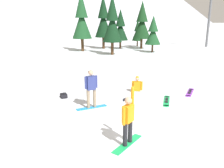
# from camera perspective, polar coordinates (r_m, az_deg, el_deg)

# --- Properties ---
(ground_plane) EXTENTS (800.00, 800.00, 0.00)m
(ground_plane) POSITION_cam_1_polar(r_m,az_deg,el_deg) (9.07, 10.25, -11.12)
(ground_plane) COLOR silver
(snowboarder_foreground) EXTENTS (1.41, 1.12, 1.94)m
(snowboarder_foreground) POSITION_cam_1_polar(r_m,az_deg,el_deg) (7.63, 3.95, -8.64)
(snowboarder_foreground) COLOR #19B259
(snowboarder_foreground) RESTS_ON ground_plane
(snowboarder_midground) EXTENTS (1.52, 0.44, 1.83)m
(snowboarder_midground) POSITION_cam_1_polar(r_m,az_deg,el_deg) (10.80, -5.15, -1.00)
(snowboarder_midground) COLOR #1E8CD8
(snowboarder_midground) RESTS_ON ground_plane
(snowboarder_background) EXTENTS (1.24, 1.72, 0.97)m
(snowboarder_background) POSITION_cam_1_polar(r_m,az_deg,el_deg) (13.55, 6.27, -0.48)
(snowboarder_background) COLOR #B7B7BC
(snowboarder_background) RESTS_ON ground_plane
(loose_snowboard_near_left) EXTENTS (1.25, 1.65, 0.09)m
(loose_snowboard_near_left) POSITION_cam_1_polar(r_m,az_deg,el_deg) (12.26, 13.31, -4.05)
(loose_snowboard_near_left) COLOR #19B259
(loose_snowboard_near_left) RESTS_ON ground_plane
(loose_snowboard_near_right) EXTENTS (1.48, 1.51, 0.09)m
(loose_snowboard_near_right) POSITION_cam_1_polar(r_m,az_deg,el_deg) (14.08, 18.64, -1.94)
(loose_snowboard_near_right) COLOR #993FD8
(loose_snowboard_near_right) RESTS_ON ground_plane
(backpack_black) EXTENTS (0.36, 0.54, 0.29)m
(backpack_black) POSITION_cam_1_polar(r_m,az_deg,el_deg) (12.73, -11.82, -2.75)
(backpack_black) COLOR black
(backpack_black) RESTS_ON ground_plane
(pine_tree_tall) EXTENTS (2.61, 2.61, 7.74)m
(pine_tree_tall) POSITION_cam_1_polar(r_m,az_deg,el_deg) (32.02, -7.49, 15.54)
(pine_tree_tall) COLOR #472D19
(pine_tree_tall) RESTS_ON ground_plane
(pine_tree_slender) EXTENTS (2.63, 2.63, 6.80)m
(pine_tree_slender) POSITION_cam_1_polar(r_m,az_deg,el_deg) (34.94, 7.41, 14.69)
(pine_tree_slender) COLOR #472D19
(pine_tree_slender) RESTS_ON ground_plane
(pine_tree_twin) EXTENTS (1.74, 1.74, 4.24)m
(pine_tree_twin) POSITION_cam_1_polar(r_m,az_deg,el_deg) (38.01, 6.33, 12.65)
(pine_tree_twin) COLOR #472D19
(pine_tree_twin) RESTS_ON ground_plane
(pine_tree_short) EXTENTS (2.51, 2.51, 7.64)m
(pine_tree_short) POSITION_cam_1_polar(r_m,az_deg,el_deg) (34.80, -2.15, 15.54)
(pine_tree_short) COLOR #472D19
(pine_tree_short) RESTS_ON ground_plane
(pine_tree_broad) EXTENTS (2.32, 2.32, 7.04)m
(pine_tree_broad) POSITION_cam_1_polar(r_m,az_deg,el_deg) (28.29, 0.08, 14.94)
(pine_tree_broad) COLOR #472D19
(pine_tree_broad) RESTS_ON ground_plane
(pine_tree_leaning) EXTENTS (2.04, 2.04, 4.70)m
(pine_tree_leaning) POSITION_cam_1_polar(r_m,az_deg,el_deg) (31.04, 10.09, 12.41)
(pine_tree_leaning) COLOR #472D19
(pine_tree_leaning) RESTS_ON ground_plane
(pine_tree_young) EXTENTS (2.25, 2.25, 5.67)m
(pine_tree_young) POSITION_cam_1_polar(r_m,az_deg,el_deg) (34.70, 2.09, 13.78)
(pine_tree_young) COLOR #472D19
(pine_tree_young) RESTS_ON ground_plane
(ski_lift_tower) EXTENTS (2.85, 0.36, 8.56)m
(ski_lift_tower) POSITION_cam_1_polar(r_m,az_deg,el_deg) (40.25, 22.91, 15.41)
(ski_lift_tower) COLOR #595B60
(ski_lift_tower) RESTS_ON ground_plane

